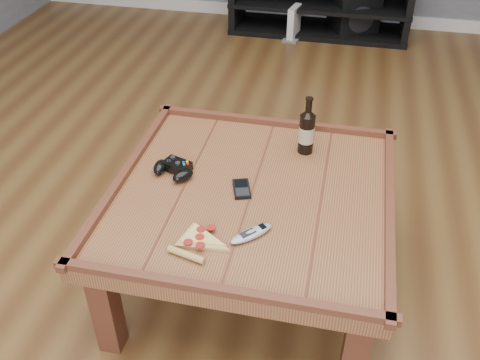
% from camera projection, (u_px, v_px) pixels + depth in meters
% --- Properties ---
extents(ground, '(6.00, 6.00, 0.00)m').
position_uv_depth(ground, '(250.00, 278.00, 2.20)').
color(ground, '#4E2F16').
rests_on(ground, ground).
extents(baseboard, '(5.00, 0.02, 0.10)m').
position_uv_depth(baseboard, '(321.00, 16.00, 4.51)').
color(baseboard, silver).
rests_on(baseboard, ground).
extents(coffee_table, '(1.03, 1.03, 0.48)m').
position_uv_depth(coffee_table, '(252.00, 205.00, 1.97)').
color(coffee_table, '#5C2D1A').
rests_on(coffee_table, ground).
extents(media_console, '(1.40, 0.45, 0.50)m').
position_uv_depth(media_console, '(320.00, 2.00, 4.20)').
color(media_console, black).
rests_on(media_console, ground).
extents(beer_bottle, '(0.06, 0.06, 0.24)m').
position_uv_depth(beer_bottle, '(307.00, 131.00, 2.09)').
color(beer_bottle, black).
rests_on(beer_bottle, coffee_table).
extents(game_controller, '(0.17, 0.15, 0.05)m').
position_uv_depth(game_controller, '(174.00, 169.00, 2.01)').
color(game_controller, black).
rests_on(game_controller, coffee_table).
extents(pizza_slice, '(0.19, 0.25, 0.02)m').
position_uv_depth(pizza_slice, '(198.00, 241.00, 1.71)').
color(pizza_slice, tan).
rests_on(pizza_slice, coffee_table).
extents(smartphone, '(0.09, 0.12, 0.01)m').
position_uv_depth(smartphone, '(242.00, 189.00, 1.93)').
color(smartphone, black).
rests_on(smartphone, coffee_table).
extents(remote_control, '(0.15, 0.15, 0.02)m').
position_uv_depth(remote_control, '(251.00, 234.00, 1.74)').
color(remote_control, '#9499A1').
rests_on(remote_control, coffee_table).
extents(subwoofer, '(0.43, 0.43, 0.32)m').
position_uv_depth(subwoofer, '(354.00, 13.00, 4.24)').
color(subwoofer, black).
rests_on(subwoofer, ground).
extents(game_console, '(0.15, 0.22, 0.26)m').
position_uv_depth(game_console, '(294.00, 24.00, 4.16)').
color(game_console, slate).
rests_on(game_console, ground).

